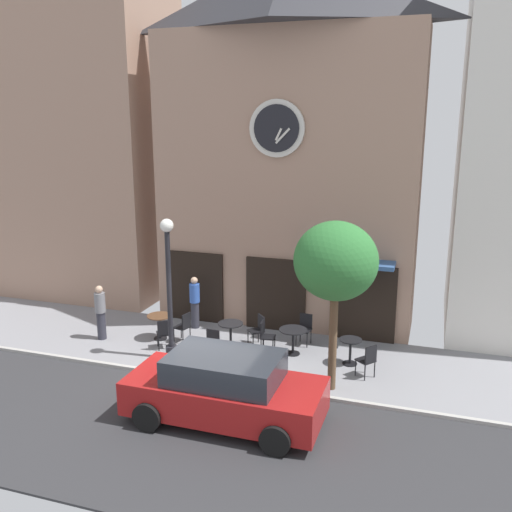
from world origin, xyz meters
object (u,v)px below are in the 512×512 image
cafe_table_center_right (160,322)px  cafe_chair_facing_wall (184,325)px  cafe_chair_near_tree (258,328)px  street_lamp (169,289)px  cafe_chair_curbside (368,359)px  pedestrian_blue (195,302)px  cafe_chair_mid_row (305,327)px  pedestrian_grey (100,312)px  cafe_table_rightmost (293,336)px  cafe_table_leftmost (350,348)px  parked_car_red (225,389)px  cafe_table_near_curb (231,330)px  cafe_chair_near_lamp (265,334)px  cafe_chair_under_awning (215,341)px  street_tree (336,262)px  cafe_chair_right_end (164,332)px

cafe_table_center_right → cafe_chair_facing_wall: (0.79, 0.02, -0.02)m
cafe_chair_near_tree → street_lamp: bearing=-140.7°
cafe_chair_curbside → pedestrian_blue: (-5.65, 1.89, 0.33)m
cafe_chair_curbside → cafe_chair_mid_row: size_ratio=1.00×
pedestrian_grey → cafe_table_rightmost: bearing=6.9°
cafe_table_leftmost → cafe_chair_near_tree: (-2.77, 0.50, 0.06)m
cafe_table_leftmost → cafe_table_center_right: bearing=179.9°
cafe_chair_mid_row → parked_car_red: (-0.67, -4.76, 0.23)m
cafe_table_center_right → cafe_table_near_curb: bearing=0.6°
cafe_table_rightmost → parked_car_red: bearing=-97.7°
pedestrian_blue → street_lamp: bearing=-82.0°
cafe_chair_facing_wall → cafe_table_near_curb: bearing=0.0°
cafe_chair_near_tree → cafe_table_rightmost: bearing=-16.2°
cafe_chair_mid_row → pedestrian_grey: 6.10m
cafe_chair_curbside → parked_car_red: (-2.72, -3.07, 0.23)m
cafe_chair_mid_row → pedestrian_grey: (-5.90, -1.54, 0.33)m
cafe_table_rightmost → cafe_chair_facing_wall: (-3.30, -0.13, -0.02)m
cafe_table_near_curb → pedestrian_blue: (-1.64, 1.17, 0.31)m
cafe_chair_facing_wall → cafe_table_rightmost: bearing=2.3°
pedestrian_grey → pedestrian_blue: same height
cafe_chair_near_tree → cafe_chair_near_lamp: same height
street_lamp → cafe_chair_curbside: (5.32, 0.46, -1.47)m
cafe_chair_near_tree → cafe_chair_under_awning: bearing=-122.5°
street_tree → cafe_table_rightmost: bearing=129.7°
street_tree → parked_car_red: (-1.95, -2.21, -2.46)m
street_tree → cafe_chair_mid_row: 3.93m
cafe_table_leftmost → pedestrian_blue: pedestrian_blue is taller
street_tree → cafe_chair_right_end: size_ratio=4.66×
street_lamp → pedestrian_grey: (-2.63, 0.62, -1.13)m
cafe_chair_curbside → cafe_chair_facing_wall: bearing=172.6°
cafe_chair_facing_wall → cafe_chair_near_tree: 2.21m
cafe_chair_facing_wall → pedestrian_blue: size_ratio=0.54×
street_lamp → cafe_chair_facing_wall: 1.89m
street_tree → pedestrian_grey: 7.62m
cafe_table_rightmost → pedestrian_blue: (-3.46, 1.04, 0.31)m
street_tree → cafe_chair_under_awning: street_tree is taller
cafe_chair_under_awning → pedestrian_grey: size_ratio=0.54×
cafe_chair_under_awning → cafe_table_near_curb: bearing=80.1°
pedestrian_blue → parked_car_red: (2.93, -4.96, -0.10)m
cafe_chair_facing_wall → cafe_chair_near_tree: size_ratio=1.00×
pedestrian_blue → cafe_chair_near_lamp: bearing=-22.8°
street_lamp → cafe_table_near_curb: size_ratio=5.16×
cafe_chair_curbside → cafe_chair_near_lamp: 3.08m
cafe_chair_curbside → street_tree: bearing=-131.6°
pedestrian_grey → cafe_chair_near_tree: bearing=12.4°
street_lamp → cafe_chair_facing_wall: street_lamp is taller
street_lamp → cafe_chair_right_end: 1.62m
street_tree → cafe_chair_facing_wall: 5.65m
cafe_chair_near_tree → pedestrian_grey: size_ratio=0.54×
cafe_chair_near_tree → parked_car_red: size_ratio=0.21×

